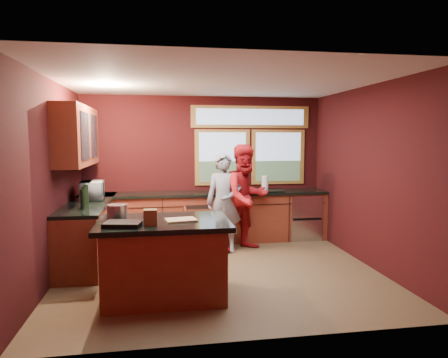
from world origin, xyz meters
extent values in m
plane|color=brown|center=(0.00, 0.00, 0.00)|extent=(4.50, 4.50, 0.00)
cube|color=black|center=(0.00, 2.00, 1.35)|extent=(4.50, 0.02, 2.70)
cube|color=black|center=(0.00, -2.00, 1.35)|extent=(4.50, 0.02, 2.70)
cube|color=black|center=(-2.25, 0.00, 1.35)|extent=(0.02, 4.00, 2.70)
cube|color=black|center=(2.25, 0.00, 1.35)|extent=(0.02, 4.00, 2.70)
cube|color=silver|center=(0.00, 0.00, 2.70)|extent=(4.50, 4.00, 0.02)
cube|color=#89A1BD|center=(0.35, 1.99, 1.55)|extent=(1.06, 0.02, 1.06)
cube|color=#89A1BD|center=(1.45, 1.99, 1.55)|extent=(1.06, 0.02, 1.06)
cube|color=olive|center=(0.90, 1.99, 2.32)|extent=(2.30, 0.02, 0.42)
cube|color=maroon|center=(-2.07, 0.85, 1.95)|extent=(0.36, 1.80, 0.90)
cube|color=maroon|center=(0.00, 1.70, 0.44)|extent=(4.50, 0.60, 0.88)
cube|color=black|center=(0.00, 1.69, 0.91)|extent=(4.50, 0.64, 0.05)
cube|color=#B7B7BC|center=(1.85, 1.68, 0.42)|extent=(0.60, 0.58, 0.85)
cube|color=black|center=(1.10, 1.66, 0.91)|extent=(0.66, 0.46, 0.05)
cube|color=maroon|center=(-1.95, 0.85, 0.44)|extent=(0.60, 2.30, 0.88)
cube|color=black|center=(-1.94, 0.85, 0.91)|extent=(0.64, 2.30, 0.05)
cube|color=maroon|center=(-0.79, -0.81, 0.44)|extent=(1.40, 0.90, 0.88)
cube|color=black|center=(-0.79, -0.81, 0.92)|extent=(1.55, 1.05, 0.06)
imported|color=slate|center=(0.23, 1.03, 0.83)|extent=(0.68, 0.52, 1.67)
imported|color=#A71318|center=(0.61, 1.06, 0.91)|extent=(1.08, 0.97, 1.82)
imported|color=#999999|center=(-1.92, 1.12, 1.08)|extent=(0.40, 0.56, 0.29)
imported|color=#999999|center=(0.43, 1.75, 1.12)|extent=(0.34, 0.30, 0.38)
cylinder|color=white|center=(1.12, 1.70, 1.07)|extent=(0.12, 0.12, 0.28)
cube|color=tan|center=(-0.59, -0.86, 0.95)|extent=(0.39, 0.30, 0.02)
cylinder|color=#A7A6AB|center=(-1.34, -0.66, 1.03)|extent=(0.24, 0.24, 0.18)
cube|color=brown|center=(-0.94, -1.06, 1.03)|extent=(0.15, 0.12, 0.18)
cube|color=black|center=(-1.24, -1.06, 0.97)|extent=(0.45, 0.35, 0.05)
camera|label=1|loc=(-0.83, -5.53, 1.92)|focal=32.00mm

